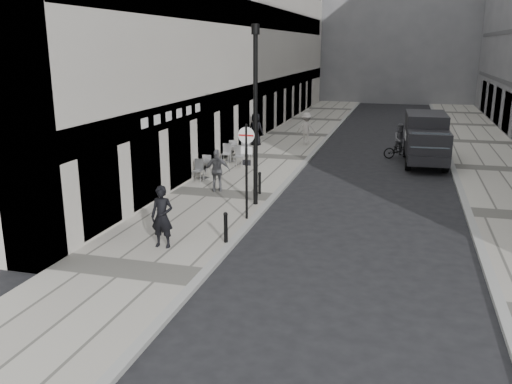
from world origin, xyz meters
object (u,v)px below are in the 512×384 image
sign_post (246,159)px  lamppost (255,107)px  cyclist (400,145)px  walking_man (162,217)px  panel_van (426,136)px

sign_post → lamppost: bearing=97.6°
cyclist → sign_post: bearing=-128.0°
walking_man → cyclist: walking_man is taller
panel_van → cyclist: bearing=139.5°
walking_man → cyclist: (6.26, 15.38, -0.30)m
walking_man → lamppost: bearing=73.3°
lamppost → panel_van: bearing=57.5°
cyclist → panel_van: bearing=-55.1°
walking_man → lamppost: (1.38, 4.88, 2.59)m
sign_post → panel_van: 12.76m
sign_post → panel_van: size_ratio=0.60×
panel_van → sign_post: bearing=-119.9°
walking_man → lamppost: size_ratio=0.29×
sign_post → cyclist: 13.18m
sign_post → cyclist: sign_post is taller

